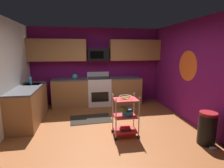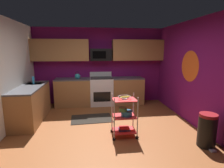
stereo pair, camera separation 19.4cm
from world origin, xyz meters
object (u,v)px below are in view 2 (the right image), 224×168
mixing_bowl_small (123,109)px  dish_soap_bottle (33,80)px  mixing_bowl_large (126,113)px  book_stack (124,129)px  kettle (77,76)px  rolling_cart (124,116)px  microwave (101,55)px  oven_range (101,91)px  trash_can (207,130)px  fruit_bowl (124,97)px

mixing_bowl_small → dish_soap_bottle: size_ratio=0.91×
mixing_bowl_large → book_stack: mixing_bowl_large is taller
mixing_bowl_small → kettle: bearing=114.5°
rolling_cart → book_stack: rolling_cart is taller
microwave → book_stack: microwave is taller
oven_range → trash_can: 3.54m
book_stack → mixing_bowl_small: bearing=-142.0°
rolling_cart → mixing_bowl_large: size_ratio=3.63×
mixing_bowl_small → oven_range: bearing=97.3°
microwave → trash_can: microwave is taller
oven_range → mixing_bowl_large: size_ratio=4.37×
book_stack → trash_can: 1.65m
microwave → fruit_bowl: size_ratio=2.57×
oven_range → rolling_cart: bearing=-82.0°
oven_range → fruit_bowl: (0.34, -2.39, 0.40)m
microwave → mixing_bowl_large: size_ratio=2.78×
kettle → trash_can: size_ratio=0.40×
rolling_cart → mixing_bowl_large: bearing=0.0°
rolling_cart → trash_can: (1.52, -0.62, -0.12)m
mixing_bowl_small → dish_soap_bottle: (-2.27, 1.60, 0.40)m
rolling_cart → book_stack: (0.00, 0.00, -0.29)m
book_stack → oven_range: bearing=98.0°
mixing_bowl_large → kettle: bearing=116.2°
oven_range → mixing_bowl_large: bearing=-80.8°
mixing_bowl_large → trash_can: trash_can is taller
mixing_bowl_large → dish_soap_bottle: bearing=146.0°
oven_range → microwave: (-0.00, 0.10, 1.22)m
oven_range → fruit_bowl: oven_range is taller
fruit_bowl → dish_soap_bottle: bearing=145.4°
mixing_bowl_large → dish_soap_bottle: 2.87m
mixing_bowl_small → book_stack: size_ratio=0.74×
oven_range → fruit_bowl: 2.45m
fruit_bowl → dish_soap_bottle: dish_soap_bottle is taller
rolling_cart → trash_can: rolling_cart is taller
dish_soap_bottle → mixing_bowl_large: bearing=-34.0°
book_stack → kettle: bearing=115.3°
oven_range → trash_can: oven_range is taller
oven_range → microwave: 1.23m
oven_range → microwave: bearing=90.3°
oven_range → rolling_cart: 2.42m
rolling_cart → mixing_bowl_small: (-0.03, -0.02, 0.17)m
oven_range → fruit_bowl: bearing=-82.0°
rolling_cart → dish_soap_bottle: (-2.29, 1.58, 0.57)m
rolling_cart → mixing_bowl_large: rolling_cart is taller
microwave → dish_soap_bottle: bearing=-154.9°
oven_range → mixing_bowl_small: size_ratio=6.04×
mixing_bowl_small → trash_can: (1.55, -0.60, -0.29)m
mixing_bowl_large → book_stack: 0.36m
dish_soap_bottle → trash_can: 4.45m
mixing_bowl_small → dish_soap_bottle: dish_soap_bottle is taller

